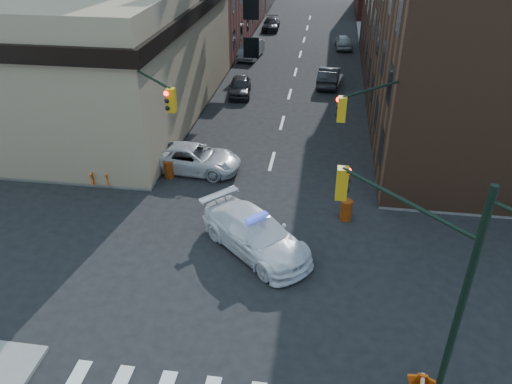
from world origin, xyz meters
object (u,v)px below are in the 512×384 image
(pickup, at_px, (193,158))
(barricade_nw_a, at_px, (101,177))
(parked_car_wnear, at_px, (240,86))
(pedestrian_a, at_px, (121,168))
(parked_car_wfar, at_px, (251,49))
(pedestrian_b, at_px, (107,166))
(barrel_bank, at_px, (169,169))
(police_car, at_px, (256,234))
(parked_car_enear, at_px, (329,76))
(barrel_road, at_px, (346,210))

(pickup, distance_m, barricade_nw_a, 5.16)
(parked_car_wnear, bearing_deg, pedestrian_a, -110.90)
(pickup, distance_m, parked_car_wfar, 23.89)
(pedestrian_b, bearing_deg, pickup, 8.64)
(pedestrian_a, distance_m, barrel_bank, 2.63)
(police_car, xyz_separation_m, pedestrian_a, (-8.08, 4.76, 0.20))
(parked_car_enear, height_order, barricade_nw_a, parked_car_enear)
(pedestrian_a, bearing_deg, parked_car_wnear, 111.69)
(parked_car_wfar, xyz_separation_m, barrel_bank, (-0.76, -24.91, -0.33))
(pedestrian_a, bearing_deg, pedestrian_b, -151.54)
(barrel_road, bearing_deg, parked_car_enear, 93.66)
(parked_car_wfar, height_order, parked_car_enear, parked_car_wfar)
(parked_car_wnear, height_order, parked_car_enear, parked_car_enear)
(pedestrian_a, height_order, barricade_nw_a, pedestrian_a)
(barricade_nw_a, bearing_deg, pedestrian_b, 55.18)
(barrel_road, xyz_separation_m, barricade_nw_a, (-13.16, 1.35, 0.04))
(pickup, distance_m, barrel_bank, 1.56)
(pedestrian_a, xyz_separation_m, pedestrian_b, (-0.86, 0.11, -0.05))
(pedestrian_b, bearing_deg, parked_car_enear, 40.06)
(pedestrian_a, height_order, pedestrian_b, pedestrian_a)
(parked_car_wfar, bearing_deg, pedestrian_b, -93.00)
(police_car, height_order, barricade_nw_a, police_car)
(police_car, relative_size, parked_car_wnear, 1.45)
(barrel_road, relative_size, barrel_bank, 1.06)
(parked_car_enear, relative_size, barrel_bank, 4.76)
(barrel_road, bearing_deg, barricade_nw_a, 174.13)
(police_car, height_order, parked_car_enear, police_car)
(parked_car_wfar, bearing_deg, parked_car_enear, -38.15)
(pickup, distance_m, pedestrian_b, 4.78)
(parked_car_wnear, xyz_separation_m, barricade_nw_a, (-4.91, -15.58, -0.13))
(parked_car_enear, relative_size, pedestrian_b, 2.73)
(police_car, distance_m, barrel_road, 5.08)
(parked_car_wfar, height_order, barrel_road, parked_car_wfar)
(pedestrian_b, xyz_separation_m, barricade_nw_a, (-0.22, -0.41, -0.44))
(police_car, distance_m, parked_car_wnear, 20.48)
(parked_car_enear, bearing_deg, parked_car_wnear, 30.45)
(parked_car_enear, bearing_deg, pickup, 69.87)
(barrel_bank, bearing_deg, barricade_nw_a, -155.63)
(barricade_nw_a, bearing_deg, parked_car_wfar, 74.39)
(parked_car_wnear, height_order, parked_car_wfar, parked_car_wfar)
(parked_car_enear, bearing_deg, pedestrian_a, 64.04)
(pickup, relative_size, pedestrian_a, 3.03)
(parked_car_wfar, xyz_separation_m, pedestrian_a, (-3.03, -26.13, 0.24))
(parked_car_wnear, relative_size, pedestrian_a, 2.25)
(pickup, relative_size, barricade_nw_a, 5.00)
(parked_car_wfar, height_order, pedestrian_a, pedestrian_a)
(parked_car_wnear, xyz_separation_m, pedestrian_b, (-4.69, -15.17, 0.31))
(pedestrian_b, height_order, barrel_road, pedestrian_b)
(police_car, height_order, barrel_road, police_car)
(parked_car_wfar, distance_m, barricade_nw_a, 26.75)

